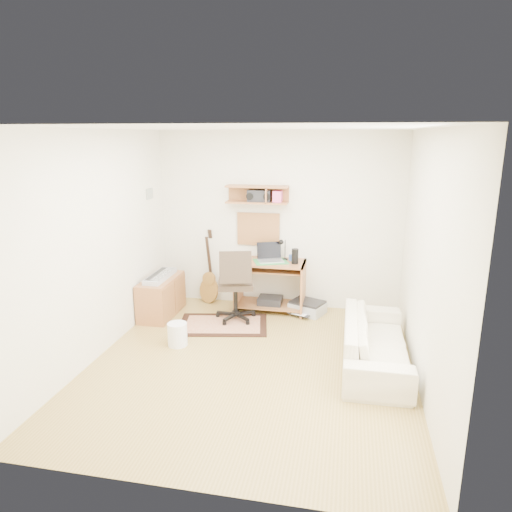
% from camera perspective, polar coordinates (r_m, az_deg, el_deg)
% --- Properties ---
extents(floor, '(3.60, 4.00, 0.01)m').
position_cam_1_polar(floor, '(5.47, -0.64, -13.11)').
color(floor, '#AA8C47').
rests_on(floor, ground).
extents(ceiling, '(3.60, 4.00, 0.01)m').
position_cam_1_polar(ceiling, '(4.84, -0.72, 15.41)').
color(ceiling, white).
rests_on(ceiling, ground).
extents(back_wall, '(3.60, 0.01, 2.60)m').
position_cam_1_polar(back_wall, '(6.92, 2.78, 4.30)').
color(back_wall, silver).
rests_on(back_wall, ground).
extents(left_wall, '(0.01, 4.00, 2.60)m').
position_cam_1_polar(left_wall, '(5.64, -18.91, 1.14)').
color(left_wall, silver).
rests_on(left_wall, ground).
extents(right_wall, '(0.01, 4.00, 2.60)m').
position_cam_1_polar(right_wall, '(4.96, 20.19, -0.76)').
color(right_wall, silver).
rests_on(right_wall, ground).
extents(wall_shelf, '(0.90, 0.25, 0.26)m').
position_cam_1_polar(wall_shelf, '(6.79, 0.13, 7.52)').
color(wall_shelf, '#A4663A').
rests_on(wall_shelf, back_wall).
extents(cork_board, '(0.64, 0.03, 0.49)m').
position_cam_1_polar(cork_board, '(6.97, 0.29, 3.30)').
color(cork_board, tan).
rests_on(cork_board, back_wall).
extents(wall_photo, '(0.02, 0.20, 0.15)m').
position_cam_1_polar(wall_photo, '(6.88, -12.85, 7.42)').
color(wall_photo, '#4C8CBF').
rests_on(wall_photo, left_wall).
extents(desk, '(1.00, 0.55, 0.75)m').
position_cam_1_polar(desk, '(6.90, 1.75, -3.67)').
color(desk, '#A4663A').
rests_on(desk, floor).
extents(laptop, '(0.46, 0.46, 0.27)m').
position_cam_1_polar(laptop, '(6.73, 1.80, 0.40)').
color(laptop, silver).
rests_on(laptop, desk).
extents(speaker, '(0.10, 0.10, 0.22)m').
position_cam_1_polar(speaker, '(6.66, 4.78, -0.04)').
color(speaker, black).
rests_on(speaker, desk).
extents(desk_lamp, '(0.10, 0.10, 0.31)m').
position_cam_1_polar(desk_lamp, '(6.85, 3.57, 0.79)').
color(desk_lamp, black).
rests_on(desk_lamp, desk).
extents(pencil_cup, '(0.06, 0.06, 0.09)m').
position_cam_1_polar(pencil_cup, '(6.83, 4.28, -0.20)').
color(pencil_cup, '#3757A5').
rests_on(pencil_cup, desk).
extents(boombox, '(0.33, 0.15, 0.17)m').
position_cam_1_polar(boombox, '(6.78, 0.40, 7.34)').
color(boombox, black).
rests_on(boombox, wall_shelf).
extents(rug, '(1.32, 1.01, 0.02)m').
position_cam_1_polar(rug, '(6.50, -4.04, -8.33)').
color(rug, beige).
rests_on(rug, floor).
extents(task_chair, '(0.66, 0.66, 1.06)m').
position_cam_1_polar(task_chair, '(6.50, -2.52, -3.41)').
color(task_chair, '#32271D').
rests_on(task_chair, floor).
extents(cabinet, '(0.40, 0.90, 0.55)m').
position_cam_1_polar(cabinet, '(6.89, -11.48, -4.87)').
color(cabinet, '#A4663A').
rests_on(cabinet, floor).
extents(music_keyboard, '(0.23, 0.73, 0.06)m').
position_cam_1_polar(music_keyboard, '(6.79, -11.61, -2.43)').
color(music_keyboard, '#B2B5BA').
rests_on(music_keyboard, cabinet).
extents(guitar, '(0.34, 0.25, 1.14)m').
position_cam_1_polar(guitar, '(7.18, -5.82, -1.35)').
color(guitar, olive).
rests_on(guitar, floor).
extents(waste_basket, '(0.30, 0.30, 0.29)m').
position_cam_1_polar(waste_basket, '(5.93, -9.56, -9.40)').
color(waste_basket, white).
rests_on(waste_basket, floor).
extents(printer, '(0.57, 0.52, 0.18)m').
position_cam_1_polar(printer, '(6.91, 6.30, -6.28)').
color(printer, '#A5A8AA').
rests_on(printer, floor).
extents(sofa, '(0.53, 1.80, 0.70)m').
position_cam_1_polar(sofa, '(5.51, 14.43, -9.25)').
color(sofa, beige).
rests_on(sofa, floor).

